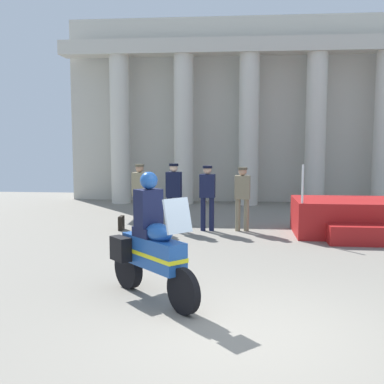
% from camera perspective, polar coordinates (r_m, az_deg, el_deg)
% --- Properties ---
extents(ground_plane, '(28.92, 28.92, 0.00)m').
position_cam_1_polar(ground_plane, '(6.15, 6.86, -16.42)').
color(ground_plane, gray).
extents(colonnade_backdrop, '(13.42, 1.55, 6.76)m').
position_cam_1_polar(colonnade_backdrop, '(17.72, 6.77, 9.91)').
color(colonnade_backdrop, beige).
rests_on(colonnade_backdrop, ground_plane).
extents(reviewing_stand, '(2.80, 2.21, 1.77)m').
position_cam_1_polar(reviewing_stand, '(12.35, 18.60, -3.01)').
color(reviewing_stand, '#A51919').
rests_on(reviewing_stand, ground_plane).
extents(officer_in_row_0, '(0.40, 0.26, 1.70)m').
position_cam_1_polar(officer_in_row_0, '(12.54, -6.22, 0.14)').
color(officer_in_row_0, '#847A5B').
rests_on(officer_in_row_0, ground_plane).
extents(officer_in_row_1, '(0.40, 0.26, 1.73)m').
position_cam_1_polar(officer_in_row_1, '(12.29, -2.18, 0.10)').
color(officer_in_row_1, black).
rests_on(officer_in_row_1, ground_plane).
extents(officer_in_row_2, '(0.40, 0.26, 1.68)m').
position_cam_1_polar(officer_in_row_2, '(12.23, 1.85, -0.07)').
color(officer_in_row_2, '#141938').
rests_on(officer_in_row_2, ground_plane).
extents(officer_in_row_3, '(0.40, 0.26, 1.64)m').
position_cam_1_polar(officer_in_row_3, '(12.26, 6.02, -0.19)').
color(officer_in_row_3, '#7A7056').
rests_on(officer_in_row_3, ground_plane).
extents(motorcycle_with_rider, '(1.53, 1.59, 1.90)m').
position_cam_1_polar(motorcycle_with_rider, '(7.12, -4.95, -6.48)').
color(motorcycle_with_rider, black).
rests_on(motorcycle_with_rider, ground_plane).
extents(briefcase_on_ground, '(0.10, 0.32, 0.36)m').
position_cam_1_polar(briefcase_on_ground, '(12.60, -8.42, -3.67)').
color(briefcase_on_ground, black).
rests_on(briefcase_on_ground, ground_plane).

